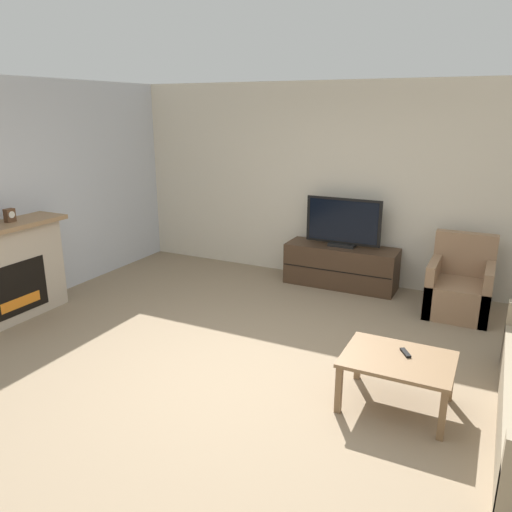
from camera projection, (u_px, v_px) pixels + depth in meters
name	position (u px, v px, depth m)	size (l,w,h in m)	color
ground_plane	(249.00, 374.00, 4.58)	(24.00, 24.00, 0.00)	#89755B
wall_back	(349.00, 184.00, 6.77)	(12.00, 0.06, 2.70)	beige
fireplace	(5.00, 272.00, 5.62)	(0.50, 1.46, 1.12)	#B7A893
mantel_clock	(10.00, 215.00, 5.56)	(0.08, 0.11, 0.15)	brown
tv_stand	(341.00, 266.00, 6.79)	(1.50, 0.50, 0.56)	#422D1E
tv	(343.00, 224.00, 6.62)	(1.02, 0.18, 0.66)	black
armchair	(459.00, 289.00, 5.89)	(0.70, 0.76, 0.92)	#937051
coffee_table	(398.00, 364.00, 3.99)	(0.86, 0.66, 0.44)	brown
remote	(405.00, 353.00, 4.04)	(0.11, 0.15, 0.02)	black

